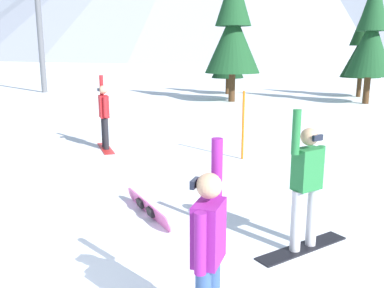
{
  "coord_description": "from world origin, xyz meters",
  "views": [
    {
      "loc": [
        2.74,
        -3.96,
        2.79
      ],
      "look_at": [
        0.77,
        3.71,
        1.0
      ],
      "focal_mm": 39.12,
      "sensor_mm": 36.0,
      "label": 1
    }
  ],
  "objects_px": {
    "snowboarder_background": "(104,115)",
    "ski_lift_tower": "(39,15)",
    "loose_snowboard_near_left": "(147,208)",
    "pine_tree_leaning": "(233,29)",
    "pine_tree_broad": "(362,48)",
    "pine_tree_young": "(228,54)",
    "pine_tree_tall": "(372,34)",
    "snowboarder_foreground": "(208,251)",
    "snowboarder_midground": "(306,185)",
    "trail_marker_pole": "(243,125)"
  },
  "relations": [
    {
      "from": "snowboarder_midground",
      "to": "pine_tree_young",
      "type": "relative_size",
      "value": 0.44
    },
    {
      "from": "loose_snowboard_near_left",
      "to": "pine_tree_leaning",
      "type": "xyz_separation_m",
      "value": [
        -1.17,
        16.43,
        3.71
      ]
    },
    {
      "from": "trail_marker_pole",
      "to": "pine_tree_broad",
      "type": "xyz_separation_m",
      "value": [
        4.81,
        16.42,
        2.01
      ]
    },
    {
      "from": "snowboarder_background",
      "to": "pine_tree_tall",
      "type": "bearing_deg",
      "value": 55.9
    },
    {
      "from": "loose_snowboard_near_left",
      "to": "pine_tree_broad",
      "type": "bearing_deg",
      "value": 74.09
    },
    {
      "from": "snowboarder_background",
      "to": "ski_lift_tower",
      "type": "height_order",
      "value": "ski_lift_tower"
    },
    {
      "from": "pine_tree_broad",
      "to": "pine_tree_leaning",
      "type": "distance_m",
      "value": 8.26
    },
    {
      "from": "snowboarder_background",
      "to": "pine_tree_leaning",
      "type": "relative_size",
      "value": 0.3
    },
    {
      "from": "loose_snowboard_near_left",
      "to": "pine_tree_tall",
      "type": "distance_m",
      "value": 18.53
    },
    {
      "from": "snowboarder_midground",
      "to": "trail_marker_pole",
      "type": "height_order",
      "value": "snowboarder_midground"
    },
    {
      "from": "snowboarder_background",
      "to": "pine_tree_broad",
      "type": "xyz_separation_m",
      "value": [
        8.77,
        16.27,
        1.9
      ]
    },
    {
      "from": "snowboarder_foreground",
      "to": "snowboarder_background",
      "type": "bearing_deg",
      "value": 122.52
    },
    {
      "from": "snowboarder_midground",
      "to": "pine_tree_broad",
      "type": "distance_m",
      "value": 21.59
    },
    {
      "from": "snowboarder_background",
      "to": "pine_tree_broad",
      "type": "height_order",
      "value": "pine_tree_broad"
    },
    {
      "from": "snowboarder_midground",
      "to": "trail_marker_pole",
      "type": "relative_size",
      "value": 1.14
    },
    {
      "from": "ski_lift_tower",
      "to": "pine_tree_broad",
      "type": "bearing_deg",
      "value": 6.64
    },
    {
      "from": "trail_marker_pole",
      "to": "snowboarder_midground",
      "type": "bearing_deg",
      "value": -72.53
    },
    {
      "from": "trail_marker_pole",
      "to": "ski_lift_tower",
      "type": "bearing_deg",
      "value": 137.08
    },
    {
      "from": "loose_snowboard_near_left",
      "to": "pine_tree_tall",
      "type": "bearing_deg",
      "value": 71.32
    },
    {
      "from": "pine_tree_young",
      "to": "pine_tree_tall",
      "type": "bearing_deg",
      "value": -21.09
    },
    {
      "from": "pine_tree_broad",
      "to": "ski_lift_tower",
      "type": "relative_size",
      "value": 0.63
    },
    {
      "from": "snowboarder_background",
      "to": "pine_tree_young",
      "type": "xyz_separation_m",
      "value": [
        0.82,
        15.93,
        1.55
      ]
    },
    {
      "from": "pine_tree_tall",
      "to": "pine_tree_young",
      "type": "height_order",
      "value": "pine_tree_tall"
    },
    {
      "from": "loose_snowboard_near_left",
      "to": "pine_tree_tall",
      "type": "xyz_separation_m",
      "value": [
        5.83,
        17.25,
        3.42
      ]
    },
    {
      "from": "pine_tree_young",
      "to": "ski_lift_tower",
      "type": "bearing_deg",
      "value": -170.6
    },
    {
      "from": "pine_tree_tall",
      "to": "ski_lift_tower",
      "type": "xyz_separation_m",
      "value": [
        -19.92,
        1.06,
        1.42
      ]
    },
    {
      "from": "loose_snowboard_near_left",
      "to": "pine_tree_young",
      "type": "xyz_separation_m",
      "value": [
        -2.07,
        20.3,
        2.41
      ]
    },
    {
      "from": "snowboarder_foreground",
      "to": "pine_tree_leaning",
      "type": "relative_size",
      "value": 0.28
    },
    {
      "from": "pine_tree_leaning",
      "to": "pine_tree_tall",
      "type": "height_order",
      "value": "pine_tree_leaning"
    },
    {
      "from": "snowboarder_foreground",
      "to": "snowboarder_midground",
      "type": "distance_m",
      "value": 2.37
    },
    {
      "from": "trail_marker_pole",
      "to": "pine_tree_broad",
      "type": "distance_m",
      "value": 17.22
    },
    {
      "from": "snowboarder_background",
      "to": "pine_tree_broad",
      "type": "bearing_deg",
      "value": 61.66
    },
    {
      "from": "trail_marker_pole",
      "to": "pine_tree_tall",
      "type": "xyz_separation_m",
      "value": [
        4.76,
        13.03,
        2.67
      ]
    },
    {
      "from": "loose_snowboard_near_left",
      "to": "trail_marker_pole",
      "type": "height_order",
      "value": "trail_marker_pole"
    },
    {
      "from": "loose_snowboard_near_left",
      "to": "pine_tree_leaning",
      "type": "height_order",
      "value": "pine_tree_leaning"
    },
    {
      "from": "pine_tree_leaning",
      "to": "pine_tree_young",
      "type": "bearing_deg",
      "value": 103.14
    },
    {
      "from": "snowboarder_foreground",
      "to": "pine_tree_leaning",
      "type": "distance_m",
      "value": 19.66
    },
    {
      "from": "loose_snowboard_near_left",
      "to": "pine_tree_young",
      "type": "bearing_deg",
      "value": 95.83
    },
    {
      "from": "snowboarder_midground",
      "to": "pine_tree_broad",
      "type": "relative_size",
      "value": 0.38
    },
    {
      "from": "ski_lift_tower",
      "to": "pine_tree_young",
      "type": "bearing_deg",
      "value": 9.4
    },
    {
      "from": "snowboarder_background",
      "to": "ski_lift_tower",
      "type": "xyz_separation_m",
      "value": [
        -11.19,
        13.94,
        3.98
      ]
    },
    {
      "from": "trail_marker_pole",
      "to": "ski_lift_tower",
      "type": "distance_m",
      "value": 21.1
    },
    {
      "from": "pine_tree_broad",
      "to": "loose_snowboard_near_left",
      "type": "bearing_deg",
      "value": -105.91
    },
    {
      "from": "snowboarder_foreground",
      "to": "trail_marker_pole",
      "type": "bearing_deg",
      "value": 94.95
    },
    {
      "from": "pine_tree_leaning",
      "to": "ski_lift_tower",
      "type": "bearing_deg",
      "value": 171.69
    },
    {
      "from": "pine_tree_broad",
      "to": "ski_lift_tower",
      "type": "bearing_deg",
      "value": -173.36
    },
    {
      "from": "snowboarder_midground",
      "to": "ski_lift_tower",
      "type": "relative_size",
      "value": 0.24
    },
    {
      "from": "pine_tree_broad",
      "to": "pine_tree_leaning",
      "type": "xyz_separation_m",
      "value": [
        -7.05,
        -4.21,
        0.95
      ]
    },
    {
      "from": "pine_tree_broad",
      "to": "pine_tree_leaning",
      "type": "height_order",
      "value": "pine_tree_leaning"
    },
    {
      "from": "pine_tree_young",
      "to": "ski_lift_tower",
      "type": "xyz_separation_m",
      "value": [
        -12.01,
        -1.99,
        2.43
      ]
    }
  ]
}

